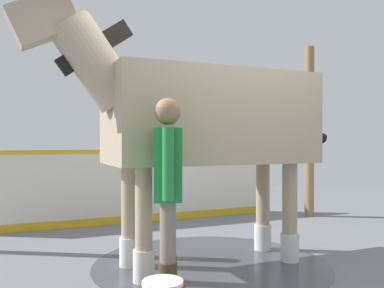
# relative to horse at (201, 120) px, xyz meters

# --- Properties ---
(ground_plane) EXTENTS (16.00, 16.00, 0.02)m
(ground_plane) POSITION_rel_horse_xyz_m (0.44, 0.09, -1.54)
(ground_plane) COLOR slate
(wet_patch) EXTENTS (2.50, 2.50, 0.00)m
(wet_patch) POSITION_rel_horse_xyz_m (0.09, 0.08, -1.52)
(wet_patch) COLOR #42444C
(wet_patch) RESTS_ON ground
(barrier_wall) EXTENTS (3.75, 3.19, 1.17)m
(barrier_wall) POSITION_rel_horse_xyz_m (-1.52, 1.99, -0.98)
(barrier_wall) COLOR silver
(barrier_wall) RESTS_ON ground
(roof_post_far) EXTENTS (0.16, 0.16, 2.93)m
(roof_post_far) POSITION_rel_horse_xyz_m (1.05, 3.29, -0.06)
(roof_post_far) COLOR olive
(roof_post_far) RESTS_ON ground
(horse) EXTENTS (2.83, 2.46, 2.67)m
(horse) POSITION_rel_horse_xyz_m (0.00, 0.00, 0.00)
(horse) COLOR tan
(horse) RESTS_ON ground
(handler) EXTENTS (0.38, 0.63, 1.66)m
(handler) POSITION_rel_horse_xyz_m (-0.02, -0.96, -0.57)
(handler) COLOR #47331E
(handler) RESTS_ON ground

